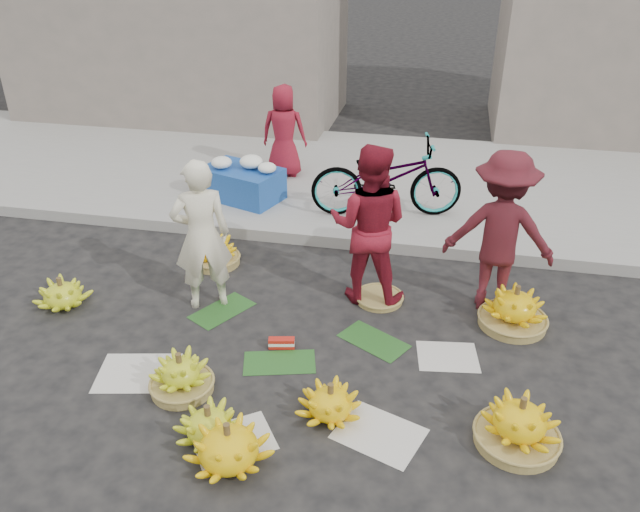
% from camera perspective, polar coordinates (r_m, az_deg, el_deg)
% --- Properties ---
extents(ground, '(80.00, 80.00, 0.00)m').
position_cam_1_polar(ground, '(5.91, -2.27, -8.65)').
color(ground, black).
rests_on(ground, ground).
extents(curb, '(40.00, 0.25, 0.15)m').
position_cam_1_polar(curb, '(7.69, 1.62, 1.59)').
color(curb, gray).
rests_on(curb, ground).
extents(sidewalk, '(40.00, 4.00, 0.12)m').
position_cam_1_polar(sidewalk, '(9.59, 3.89, 7.13)').
color(sidewalk, gray).
rests_on(sidewalk, ground).
extents(building_left, '(6.00, 3.00, 4.00)m').
position_cam_1_polar(building_left, '(12.93, -12.82, 21.08)').
color(building_left, gray).
rests_on(building_left, sidewalk).
extents(newspaper_scatter, '(3.20, 1.80, 0.00)m').
position_cam_1_polar(newspaper_scatter, '(5.31, -4.38, -13.75)').
color(newspaper_scatter, silver).
rests_on(newspaper_scatter, ground).
extents(banana_leaves, '(2.00, 1.00, 0.00)m').
position_cam_1_polar(banana_leaves, '(6.08, -2.74, -7.38)').
color(banana_leaves, '#1A4C19').
rests_on(banana_leaves, ground).
extents(banana_bunch_0, '(0.58, 0.58, 0.39)m').
position_cam_1_polar(banana_bunch_0, '(5.50, -12.60, -10.62)').
color(banana_bunch_0, olive).
rests_on(banana_bunch_0, ground).
extents(banana_bunch_1, '(0.53, 0.53, 0.32)m').
position_cam_1_polar(banana_bunch_1, '(5.05, -10.13, -14.91)').
color(banana_bunch_1, '#A2BF1B').
rests_on(banana_bunch_1, ground).
extents(banana_bunch_2, '(0.82, 0.82, 0.39)m').
position_cam_1_polar(banana_bunch_2, '(4.81, -8.38, -16.84)').
color(banana_bunch_2, yellow).
rests_on(banana_bunch_2, ground).
extents(banana_bunch_3, '(0.63, 0.63, 0.32)m').
position_cam_1_polar(banana_bunch_3, '(5.16, 0.96, -13.22)').
color(banana_bunch_3, yellow).
rests_on(banana_bunch_3, ground).
extents(banana_bunch_4, '(0.67, 0.67, 0.45)m').
position_cam_1_polar(banana_bunch_4, '(5.13, 17.74, -14.43)').
color(banana_bunch_4, olive).
rests_on(banana_bunch_4, ground).
extents(banana_bunch_5, '(0.76, 0.76, 0.45)m').
position_cam_1_polar(banana_bunch_5, '(6.42, 17.35, -4.61)').
color(banana_bunch_5, olive).
rests_on(banana_bunch_5, ground).
extents(banana_bunch_6, '(0.63, 0.63, 0.33)m').
position_cam_1_polar(banana_bunch_6, '(6.99, -22.51, -3.20)').
color(banana_bunch_6, '#A2BF1B').
rests_on(banana_bunch_6, ground).
extents(banana_bunch_7, '(0.58, 0.58, 0.39)m').
position_cam_1_polar(banana_bunch_7, '(7.32, -9.55, 0.43)').
color(banana_bunch_7, olive).
rests_on(banana_bunch_7, ground).
extents(basket_spare, '(0.58, 0.58, 0.06)m').
position_cam_1_polar(basket_spare, '(6.63, 5.43, -3.86)').
color(basket_spare, olive).
rests_on(basket_spare, ground).
extents(incense_stack, '(0.25, 0.13, 0.10)m').
position_cam_1_polar(incense_stack, '(5.92, -3.53, -7.93)').
color(incense_stack, red).
rests_on(incense_stack, ground).
extents(vendor_cream, '(0.69, 0.61, 1.59)m').
position_cam_1_polar(vendor_cream, '(6.28, -10.78, 1.83)').
color(vendor_cream, white).
rests_on(vendor_cream, ground).
extents(vendor_red, '(0.86, 0.69, 1.69)m').
position_cam_1_polar(vendor_red, '(6.29, 4.50, 2.83)').
color(vendor_red, maroon).
rests_on(vendor_red, ground).
extents(man_striped, '(1.13, 0.69, 1.68)m').
position_cam_1_polar(man_striped, '(6.38, 16.15, 2.05)').
color(man_striped, maroon).
rests_on(man_striped, ground).
extents(flower_table, '(1.20, 0.96, 0.61)m').
position_cam_1_polar(flower_table, '(8.68, -7.09, 6.79)').
color(flower_table, '#174397').
rests_on(flower_table, sidewalk).
extents(grey_bucket, '(0.32, 0.32, 0.36)m').
position_cam_1_polar(grey_bucket, '(8.97, -10.59, 6.76)').
color(grey_bucket, slate).
rests_on(grey_bucket, sidewalk).
extents(flower_vendor, '(0.69, 0.48, 1.36)m').
position_cam_1_polar(flower_vendor, '(9.33, -3.31, 11.33)').
color(flower_vendor, maroon).
rests_on(flower_vendor, sidewalk).
extents(bicycle, '(1.05, 2.03, 1.02)m').
position_cam_1_polar(bicycle, '(8.08, 6.11, 7.13)').
color(bicycle, gray).
rests_on(bicycle, sidewalk).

